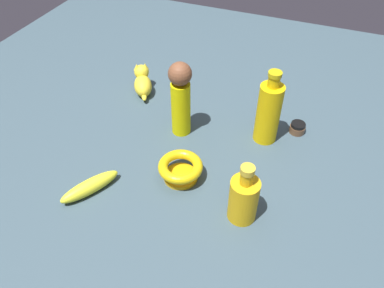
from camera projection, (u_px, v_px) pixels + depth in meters
ground at (192, 158)px, 1.08m from camera, size 2.00×2.00×0.00m
bottle_tall at (269, 112)px, 1.07m from camera, size 0.07×0.07×0.23m
bowl at (180, 168)px, 1.00m from camera, size 0.12×0.12×0.06m
cat_figurine at (143, 82)px, 1.29m from camera, size 0.10×0.12×0.09m
person_figure_adult at (181, 97)px, 1.08m from camera, size 0.07×0.07×0.24m
bottle_short at (244, 198)px, 0.88m from camera, size 0.07×0.07×0.17m
nail_polish_jar at (298, 128)px, 1.15m from camera, size 0.05×0.05×0.03m
banana at (90, 186)px, 0.97m from camera, size 0.11×0.16×0.04m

